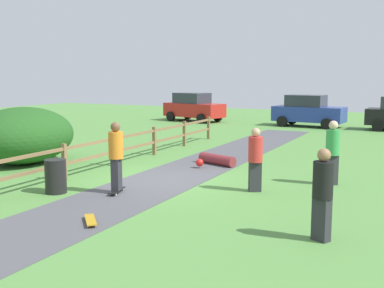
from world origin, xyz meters
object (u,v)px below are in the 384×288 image
bush_large (23,135)px  skater_fallen (216,160)px  trash_bin (56,176)px  parked_car_red (193,107)px  bystander_black (323,190)px  bystander_red (255,157)px  bystander_green (332,149)px  skateboard_loose (90,220)px  parked_car_blue (308,111)px  skater_riding (116,154)px

bush_large → skater_fallen: bearing=22.8°
trash_bin → parked_car_red: size_ratio=0.20×
bystander_black → bystander_red: (-2.36, 3.08, -0.03)m
trash_bin → bystander_green: size_ratio=0.49×
skateboard_loose → parked_car_blue: (-0.25, 21.15, 0.87)m
trash_bin → bystander_red: bearing=28.1°
skater_fallen → bystander_red: 3.85m
trash_bin → skater_fallen: trash_bin is taller
bush_large → skateboard_loose: (6.49, -4.49, -0.91)m
parked_car_red → skater_riding: bearing=-69.6°
bush_large → trash_bin: bush_large is taller
trash_bin → skater_riding: skater_riding is taller
bush_large → bystander_red: 8.67m
skater_riding → parked_car_blue: size_ratio=0.43×
bush_large → skater_fallen: (6.25, 2.63, -0.80)m
skateboard_loose → parked_car_blue: 21.17m
parked_car_red → skateboard_loose: bearing=-69.3°
skater_fallen → trash_bin: bearing=-112.6°
bush_large → bystander_black: size_ratio=2.18×
bystander_black → parked_car_blue: 20.58m
parked_car_red → parked_car_blue: same height
skater_riding → parked_car_red: bearing=110.4°
parked_car_blue → trash_bin: bearing=-96.6°
skater_riding → parked_car_blue: parked_car_blue is taller
bush_large → trash_bin: bearing=-34.7°
skater_riding → bystander_green: bearing=36.4°
bystander_red → skater_fallen: bearing=129.7°
parked_car_red → parked_car_blue: size_ratio=1.04×
bystander_green → parked_car_blue: parked_car_blue is taller
skater_fallen → bystander_green: size_ratio=0.82×
bystander_red → parked_car_red: parked_car_red is taller
bystander_black → skater_riding: bearing=167.5°
parked_car_red → bush_large: bearing=-84.8°
bush_large → parked_car_red: 16.74m
bystander_red → parked_car_blue: parked_car_blue is taller
parked_car_blue → skater_fallen: bearing=-90.0°
skater_riding → bystander_red: size_ratio=1.09×
bush_large → bystander_black: (11.02, -3.36, -0.02)m
trash_bin → parked_car_blue: size_ratio=0.21×
skateboard_loose → bystander_red: bearing=62.7°
bush_large → parked_car_blue: (6.25, 16.66, -0.04)m
bush_large → skateboard_loose: bearing=-34.7°
skateboard_loose → bush_large: bearing=145.3°
skater_fallen → bystander_black: 7.69m
skater_fallen → skateboard_loose: 7.12m
skater_fallen → bystander_red: bystander_red is taller
skater_fallen → bystander_red: (2.41, -2.90, 0.74)m
skateboard_loose → bystander_green: 7.14m
skateboard_loose → parked_car_blue: bearing=90.7°
bystander_green → trash_bin: bearing=-146.5°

